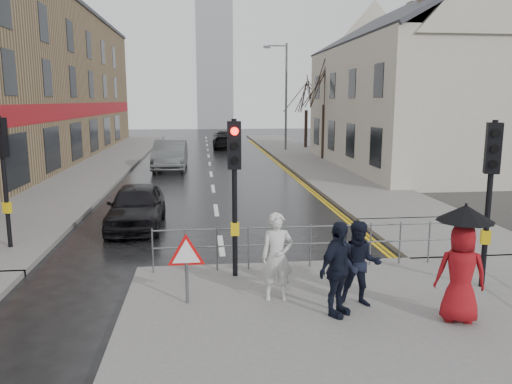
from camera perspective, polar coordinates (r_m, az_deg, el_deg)
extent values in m
plane|color=black|center=(10.92, -3.38, -10.58)|extent=(120.00, 120.00, 0.00)
cube|color=#605E5B|center=(8.46, 19.75, -17.24)|extent=(10.00, 9.00, 0.14)
cube|color=#605E5B|center=(33.95, -16.44, 3.50)|extent=(4.00, 44.00, 0.14)
cube|color=#605E5B|center=(36.07, 4.98, 4.27)|extent=(4.00, 40.00, 0.14)
cube|color=#605E5B|center=(15.40, 21.01, -4.73)|extent=(4.00, 4.20, 0.14)
cube|color=#866E4D|center=(34.20, -26.45, 11.18)|extent=(8.00, 42.00, 10.00)
cube|color=#B5AE9E|center=(30.82, 17.89, 9.16)|extent=(9.00, 16.00, 7.00)
cube|color=#866E4D|center=(35.37, 17.54, 18.56)|extent=(0.70, 0.90, 1.80)
cube|color=#93959B|center=(72.39, -4.79, 14.41)|extent=(5.00, 5.00, 18.00)
cylinder|color=black|center=(10.61, -2.46, -0.84)|extent=(0.11, 0.11, 3.40)
cube|color=black|center=(10.45, -2.51, 5.36)|extent=(0.28, 0.22, 1.00)
cylinder|color=#FF0C07|center=(10.29, -2.47, 6.96)|extent=(0.16, 0.04, 0.16)
cylinder|color=black|center=(10.31, -2.46, 5.29)|extent=(0.16, 0.04, 0.16)
cylinder|color=black|center=(10.34, -2.44, 3.64)|extent=(0.16, 0.04, 0.16)
cube|color=gold|center=(10.76, -2.43, -4.24)|extent=(0.18, 0.14, 0.28)
cylinder|color=black|center=(10.99, 25.01, -1.42)|extent=(0.11, 0.11, 3.40)
cube|color=black|center=(10.84, 25.47, 4.54)|extent=(0.34, 0.30, 1.00)
cylinder|color=black|center=(10.68, 25.75, 6.07)|extent=(0.16, 0.09, 0.16)
cylinder|color=black|center=(10.70, 25.62, 4.47)|extent=(0.16, 0.09, 0.16)
cylinder|color=black|center=(10.73, 25.49, 2.88)|extent=(0.16, 0.09, 0.16)
cube|color=gold|center=(11.13, 24.75, -4.70)|extent=(0.22, 0.19, 0.28)
cylinder|color=black|center=(14.26, -26.78, 0.95)|extent=(0.11, 0.11, 3.40)
cube|color=black|center=(14.14, -27.16, 5.55)|extent=(0.34, 0.30, 1.00)
cylinder|color=black|center=(14.23, -26.90, 6.81)|extent=(0.16, 0.09, 0.16)
cylinder|color=black|center=(14.25, -26.80, 5.61)|extent=(0.16, 0.09, 0.16)
cylinder|color=black|center=(14.27, -26.70, 4.41)|extent=(0.16, 0.09, 0.16)
cube|color=gold|center=(14.37, -26.57, -1.61)|extent=(0.22, 0.19, 0.28)
cylinder|color=#595B5E|center=(11.33, -11.73, -6.58)|extent=(0.04, 0.04, 1.00)
cylinder|color=#595B5E|center=(12.76, 22.06, -5.22)|extent=(0.04, 0.04, 1.00)
cylinder|color=#595B5E|center=(11.41, 6.26, -3.95)|extent=(7.10, 0.04, 0.04)
cylinder|color=#595B5E|center=(11.51, 6.22, -5.88)|extent=(7.10, 0.04, 0.04)
cylinder|color=#595B5E|center=(9.59, -7.90, -10.09)|extent=(0.06, 0.06, 0.85)
cylinder|color=red|center=(9.42, -7.98, -7.10)|extent=(0.80, 0.03, 0.80)
cylinder|color=white|center=(9.40, -7.98, -7.13)|extent=(0.60, 0.03, 0.60)
cylinder|color=#595B5E|center=(38.73, 3.46, 10.74)|extent=(0.16, 0.16, 8.00)
cylinder|color=#595B5E|center=(38.83, 2.46, 16.37)|extent=(1.40, 0.10, 0.10)
cube|color=#595B5E|center=(38.71, 1.24, 16.24)|extent=(0.50, 0.25, 0.18)
cylinder|color=#32231C|center=(33.22, 7.74, 6.84)|extent=(0.26, 0.26, 3.50)
cylinder|color=#32231C|center=(41.13, 5.72, 7.20)|extent=(0.26, 0.26, 3.00)
imported|color=beige|center=(9.55, 2.44, -7.40)|extent=(0.63, 0.43, 1.70)
imported|color=black|center=(9.46, 11.79, -8.07)|extent=(0.90, 0.77, 1.61)
imported|color=maroon|center=(9.31, 22.37, -8.61)|extent=(0.96, 0.77, 1.72)
cylinder|color=black|center=(9.28, 22.41, -8.02)|extent=(0.02, 0.02, 1.92)
cone|color=black|center=(9.04, 22.83, -2.23)|extent=(0.96, 0.96, 0.28)
imported|color=black|center=(8.97, 9.31, -8.68)|extent=(1.02, 0.98, 1.71)
imported|color=black|center=(15.94, -13.51, -1.57)|extent=(1.61, 3.99, 1.36)
imported|color=#4D5153|center=(29.12, -9.77, 4.21)|extent=(1.84, 5.11, 1.68)
imported|color=black|center=(41.94, -3.54, 6.03)|extent=(2.28, 5.04, 1.43)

